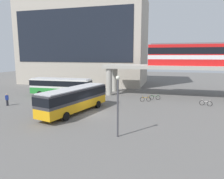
# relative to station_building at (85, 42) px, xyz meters

# --- Properties ---
(ground_plane) EXTENTS (120.00, 120.00, 0.00)m
(ground_plane) POSITION_rel_station_building_xyz_m (12.68, -17.97, -10.60)
(ground_plane) COLOR #605E5B
(station_building) EXTENTS (31.37, 15.23, 21.19)m
(station_building) POSITION_rel_station_building_xyz_m (0.00, 0.00, 0.00)
(station_building) COLOR #B2A899
(station_building) RESTS_ON ground_plane
(elevated_platform) EXTENTS (32.13, 5.78, 5.51)m
(elevated_platform) POSITION_rel_station_building_xyz_m (25.87, -13.10, -5.87)
(elevated_platform) COLOR #ADA89E
(elevated_platform) RESTS_ON ground_plane
(train) EXTENTS (19.37, 2.96, 3.84)m
(train) POSITION_rel_station_building_xyz_m (27.55, -13.10, -3.12)
(train) COLOR red
(train) RESTS_ON elevated_platform
(bus_main) EXTENTS (5.17, 11.33, 3.22)m
(bus_main) POSITION_rel_station_building_xyz_m (10.06, -27.94, -8.61)
(bus_main) COLOR orange
(bus_main) RESTS_ON ground_plane
(bus_secondary) EXTENTS (11.10, 2.97, 3.22)m
(bus_secondary) POSITION_rel_station_building_xyz_m (3.02, -18.67, -8.61)
(bus_secondary) COLOR #268C33
(bus_secondary) RESTS_ON ground_plane
(bicycle_green) EXTENTS (1.79, 0.21, 1.04)m
(bicycle_green) POSITION_rel_station_building_xyz_m (19.46, -17.22, -10.24)
(bicycle_green) COLOR black
(bicycle_green) RESTS_ON ground_plane
(bicycle_orange) EXTENTS (1.67, 0.75, 1.04)m
(bicycle_orange) POSITION_rel_station_building_xyz_m (18.09, -18.91, -10.24)
(bicycle_orange) COLOR black
(bicycle_orange) RESTS_ON ground_plane
(bicycle_silver) EXTENTS (1.69, 0.70, 1.04)m
(bicycle_silver) POSITION_rel_station_building_xyz_m (26.92, -19.47, -10.24)
(bicycle_silver) COLOR black
(bicycle_silver) RESTS_ON ground_plane
(pedestrian_near_building) EXTENTS (0.48, 0.43, 1.76)m
(pedestrian_near_building) POSITION_rel_station_building_xyz_m (-1.13, -27.03, -9.77)
(pedestrian_near_building) COLOR #26262D
(pedestrian_near_building) RESTS_ON ground_plane
(lamp_post) EXTENTS (0.36, 0.36, 5.55)m
(lamp_post) POSITION_rel_station_building_xyz_m (17.21, -34.21, -7.27)
(lamp_post) COLOR #3F3F44
(lamp_post) RESTS_ON ground_plane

